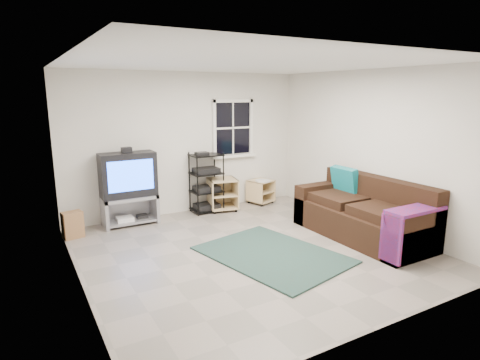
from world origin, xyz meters
TOP-DOWN VIEW (x-y plane):
  - room at (0.95, 2.27)m, footprint 4.60×4.62m
  - tv_unit at (-1.20, 2.05)m, footprint 0.91×0.46m
  - av_rack at (0.27, 2.07)m, footprint 0.57×0.42m
  - side_table_left at (0.59, 2.06)m, footprint 0.62×0.62m
  - side_table_right at (1.47, 2.08)m, footprint 0.55×0.55m
  - sofa at (1.83, -0.39)m, footprint 0.98×2.21m
  - shag_rug at (0.16, -0.31)m, footprint 1.81×2.22m
  - paper_bag at (-2.15, 1.82)m, footprint 0.33×0.24m

SIDE VIEW (x-z plane):
  - shag_rug at x=0.16m, z-range 0.00..0.02m
  - paper_bag at x=-2.15m, z-range 0.00..0.42m
  - side_table_right at x=1.47m, z-range 0.03..0.53m
  - side_table_left at x=0.59m, z-range 0.02..0.63m
  - sofa at x=1.83m, z-range -0.15..0.86m
  - av_rack at x=0.27m, z-range -0.08..1.07m
  - tv_unit at x=-1.20m, z-range 0.07..1.40m
  - room at x=0.95m, z-range -0.82..3.78m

